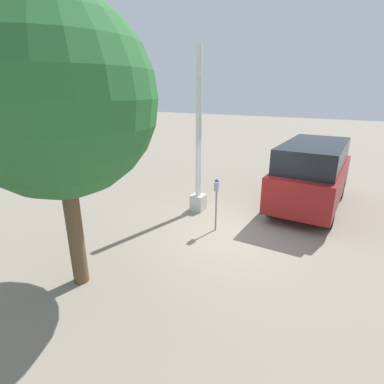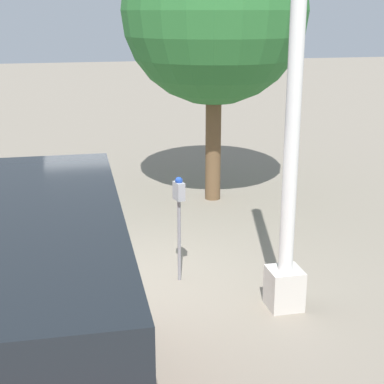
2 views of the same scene
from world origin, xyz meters
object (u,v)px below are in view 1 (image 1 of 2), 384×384
at_px(parked_van, 312,173).
at_px(lamp_post, 199,157).
at_px(street_tree, 56,99).
at_px(parking_meter_near, 216,193).
at_px(parking_meter_far, 283,153).

bearing_deg(parked_van, lamp_post, 125.53).
height_order(lamp_post, street_tree, street_tree).
relative_size(lamp_post, parked_van, 1.08).
bearing_deg(parking_meter_near, street_tree, 145.01).
xyz_separation_m(parked_van, street_tree, (-7.08, 3.57, 2.59)).
xyz_separation_m(parking_meter_far, street_tree, (-11.52, 1.56, 2.86)).
xyz_separation_m(parking_meter_near, parking_meter_far, (7.79, -0.07, -0.21)).
height_order(parking_meter_far, street_tree, street_tree).
bearing_deg(parking_meter_near, parking_meter_far, -13.64).
xyz_separation_m(parking_meter_far, parked_van, (-4.43, -2.01, 0.28)).
distance_m(parking_meter_near, street_tree, 4.82).
xyz_separation_m(lamp_post, parked_van, (2.22, -3.27, -0.65)).
bearing_deg(street_tree, parking_meter_near, -21.84).
relative_size(parking_meter_near, parking_meter_far, 1.22).
bearing_deg(lamp_post, parking_meter_far, -10.76).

